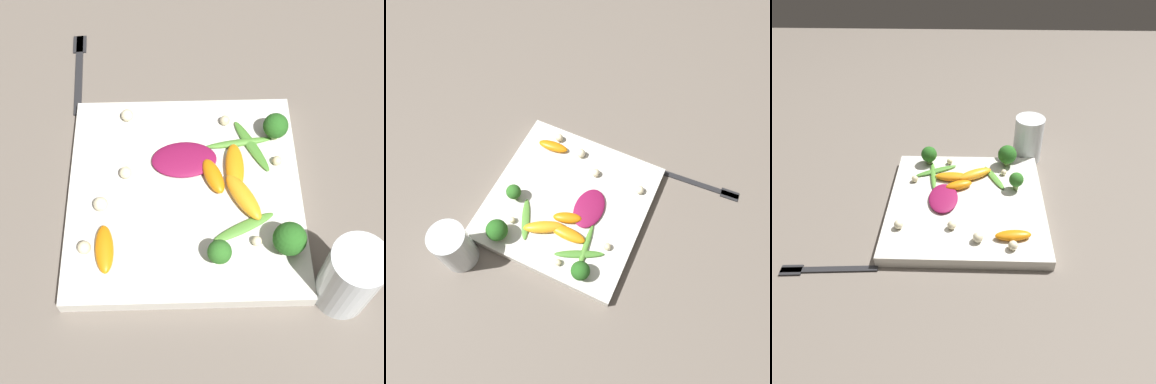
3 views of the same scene
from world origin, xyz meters
The scene contains 22 objects.
ground_plane centered at (0.00, 0.00, 0.00)m, with size 2.40×2.40×0.00m, color #6B6056.
plate centered at (0.00, 0.00, 0.01)m, with size 0.31×0.31×0.02m.
drinking_glass centered at (-0.19, 0.14, 0.05)m, with size 0.07×0.07×0.11m.
fork centered at (0.16, -0.25, 0.00)m, with size 0.02×0.17×0.01m.
radicchio_leaf_0 centered at (0.00, -0.05, 0.03)m, with size 0.09×0.06×0.01m.
orange_segment_0 centered at (-0.07, -0.03, 0.03)m, with size 0.03×0.08×0.02m.
orange_segment_1 centered at (0.10, 0.09, 0.03)m, with size 0.03×0.07×0.02m.
orange_segment_2 centered at (-0.08, 0.02, 0.03)m, with size 0.06×0.08×0.02m.
orange_segment_3 centered at (-0.04, -0.02, 0.03)m, with size 0.04×0.06×0.02m.
broccoli_floret_0 centered at (-0.12, 0.09, 0.05)m, with size 0.04×0.04×0.05m.
broccoli_floret_1 centered at (-0.04, 0.10, 0.05)m, with size 0.03×0.03×0.04m.
broccoli_floret_2 centered at (-0.13, -0.09, 0.05)m, with size 0.03×0.03×0.04m.
arugula_sprig_0 centered at (-0.08, -0.07, 0.03)m, with size 0.09×0.02×0.01m.
arugula_sprig_1 centered at (-0.07, 0.06, 0.03)m, with size 0.09×0.05×0.01m.
arugula_sprig_2 centered at (-0.09, -0.07, 0.03)m, with size 0.05×0.09×0.01m.
macadamia_nut_0 centered at (0.11, 0.02, 0.03)m, with size 0.02×0.02×0.02m.
macadamia_nut_1 centered at (-0.13, -0.04, 0.03)m, with size 0.01×0.01×0.01m.
macadamia_nut_2 centered at (0.12, 0.08, 0.03)m, with size 0.02×0.02×0.02m.
macadamia_nut_3 centered at (0.08, -0.12, 0.03)m, with size 0.02×0.02×0.02m.
macadamia_nut_4 centered at (-0.06, -0.11, 0.03)m, with size 0.01×0.01×0.01m.
macadamia_nut_5 centered at (0.08, -0.03, 0.03)m, with size 0.02×0.02×0.02m.
macadamia_nut_6 centered at (-0.09, 0.08, 0.03)m, with size 0.01×0.01×0.01m.
Camera 3 is at (0.56, 0.01, 0.51)m, focal length 35.00 mm.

